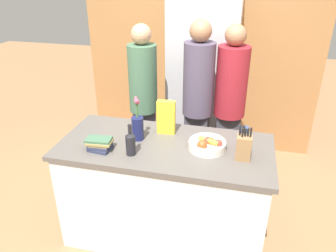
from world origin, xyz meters
TOP-DOWN VIEW (x-y plane):
  - ground_plane at (0.00, 0.00)m, footprint 14.00×14.00m
  - kitchen_island at (0.00, 0.00)m, footprint 1.72×0.80m
  - back_wall_wood at (0.00, 1.83)m, footprint 2.92×0.12m
  - refrigerator at (0.09, 1.47)m, footprint 0.77×0.62m
  - fruit_bowl at (0.34, 0.01)m, footprint 0.30×0.30m
  - knife_block at (0.61, -0.07)m, footprint 0.11×0.09m
  - flower_vase at (-0.24, 0.04)m, footprint 0.10×0.10m
  - cereal_box at (-0.04, 0.21)m, footprint 0.16×0.07m
  - coffee_mug at (0.61, 0.31)m, footprint 0.08×0.11m
  - book_stack at (-0.48, -0.19)m, footprint 0.21×0.16m
  - bottle_oil at (-0.22, -0.20)m, footprint 0.08×0.08m
  - bottle_vinegar at (0.60, 0.08)m, footprint 0.07×0.07m
  - person_at_sink at (-0.44, 0.83)m, footprint 0.29×0.29m
  - person_in_blue at (0.14, 0.81)m, footprint 0.30×0.30m
  - person_in_red_tee at (0.45, 0.90)m, footprint 0.31×0.31m

SIDE VIEW (x-z plane):
  - ground_plane at x=0.00m, z-range 0.00..0.00m
  - kitchen_island at x=0.00m, z-range 0.00..0.92m
  - coffee_mug at x=0.61m, z-range 0.92..1.00m
  - fruit_bowl at x=0.34m, z-range 0.91..1.03m
  - book_stack at x=-0.48m, z-range 0.92..1.02m
  - refrigerator at x=0.09m, z-range 0.00..1.97m
  - person_at_sink at x=-0.44m, z-range 0.12..1.85m
  - person_in_red_tee at x=0.45m, z-range 0.12..1.87m
  - bottle_vinegar at x=0.60m, z-range 0.90..1.10m
  - knife_block at x=0.61m, z-range 0.89..1.15m
  - bottle_oil at x=-0.22m, z-range 0.90..1.15m
  - person_in_blue at x=0.14m, z-range 0.13..1.92m
  - flower_vase at x=-0.24m, z-range 0.85..1.23m
  - cereal_box at x=-0.04m, z-range 0.92..1.22m
  - back_wall_wood at x=0.00m, z-range 0.00..2.60m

